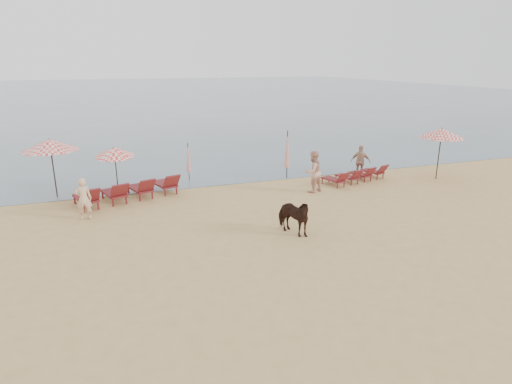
% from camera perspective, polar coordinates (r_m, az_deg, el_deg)
% --- Properties ---
extents(ground, '(120.00, 120.00, 0.00)m').
position_cam_1_polar(ground, '(12.73, 7.71, -11.02)').
color(ground, tan).
rests_on(ground, ground).
extents(sea, '(160.00, 140.00, 0.06)m').
position_cam_1_polar(sea, '(90.27, -16.58, 12.59)').
color(sea, '#51606B').
rests_on(sea, ground).
extents(lounger_cluster_left, '(4.69, 3.05, 0.69)m').
position_cam_1_polar(lounger_cluster_left, '(19.80, -16.58, 0.26)').
color(lounger_cluster_left, maroon).
rests_on(lounger_cluster_left, ground).
extents(lounger_cluster_right, '(3.70, 2.28, 0.55)m').
position_cam_1_polar(lounger_cluster_right, '(22.54, 13.25, 2.26)').
color(lounger_cluster_right, maroon).
rests_on(lounger_cluster_right, ground).
extents(umbrella_open_left_a, '(2.39, 2.39, 2.72)m').
position_cam_1_polar(umbrella_open_left_a, '(20.94, -25.77, 5.69)').
color(umbrella_open_left_a, black).
rests_on(umbrella_open_left_a, ground).
extents(umbrella_open_left_b, '(1.77, 1.80, 2.26)m').
position_cam_1_polar(umbrella_open_left_b, '(20.89, -18.36, 5.12)').
color(umbrella_open_left_b, black).
rests_on(umbrella_open_left_b, ground).
extents(umbrella_open_right, '(2.22, 2.22, 2.70)m').
position_cam_1_polar(umbrella_open_right, '(24.03, 23.51, 7.22)').
color(umbrella_open_right, black).
rests_on(umbrella_open_right, ground).
extents(umbrella_closed_left, '(0.24, 0.24, 2.00)m').
position_cam_1_polar(umbrella_closed_left, '(22.20, -9.02, 4.54)').
color(umbrella_closed_left, black).
rests_on(umbrella_closed_left, ground).
extents(umbrella_closed_right, '(0.31, 0.31, 2.54)m').
position_cam_1_polar(umbrella_closed_right, '(22.42, 4.19, 5.70)').
color(umbrella_closed_right, black).
rests_on(umbrella_closed_right, ground).
extents(cow, '(1.34, 1.78, 1.37)m').
position_cam_1_polar(cow, '(15.25, 4.89, -3.24)').
color(cow, black).
rests_on(cow, ground).
extents(beachgoer_left, '(0.62, 0.41, 1.68)m').
position_cam_1_polar(beachgoer_left, '(17.89, -22.01, -0.85)').
color(beachgoer_left, '#DBB089').
rests_on(beachgoer_left, ground).
extents(beachgoer_right_a, '(1.15, 1.01, 1.98)m').
position_cam_1_polar(beachgoer_right_a, '(20.27, 7.60, 2.71)').
color(beachgoer_right_a, tan).
rests_on(beachgoer_right_a, ground).
extents(beachgoer_right_b, '(1.06, 0.97, 1.74)m').
position_cam_1_polar(beachgoer_right_b, '(23.30, 13.76, 3.95)').
color(beachgoer_right_b, tan).
rests_on(beachgoer_right_b, ground).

